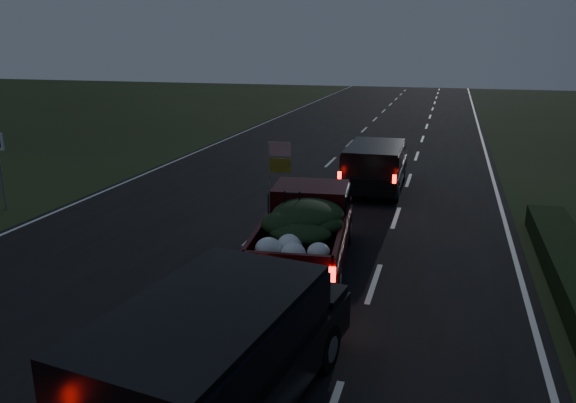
% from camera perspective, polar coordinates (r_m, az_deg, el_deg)
% --- Properties ---
extents(ground, '(120.00, 120.00, 0.00)m').
position_cam_1_polar(ground, '(11.50, -11.47, -11.08)').
color(ground, black).
rests_on(ground, ground).
extents(road_asphalt, '(14.00, 120.00, 0.02)m').
position_cam_1_polar(road_asphalt, '(11.49, -11.48, -11.04)').
color(road_asphalt, black).
rests_on(road_asphalt, ground).
extents(pickup_truck, '(2.46, 5.22, 2.64)m').
position_cam_1_polar(pickup_truck, '(13.25, 1.81, -2.44)').
color(pickup_truck, '#310608').
rests_on(pickup_truck, ground).
extents(lead_suv, '(2.01, 4.72, 1.35)m').
position_cam_1_polar(lead_suv, '(20.29, 8.82, 3.94)').
color(lead_suv, black).
rests_on(lead_suv, ground).
extents(rear_suv, '(2.89, 5.47, 1.50)m').
position_cam_1_polar(rear_suv, '(7.95, -7.75, -14.61)').
color(rear_suv, black).
rests_on(rear_suv, ground).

